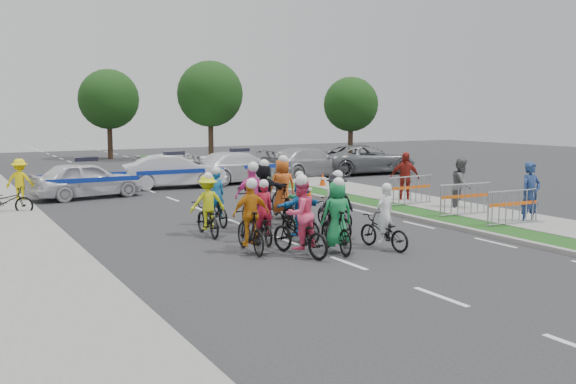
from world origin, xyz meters
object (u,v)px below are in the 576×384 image
rider_5 (301,214)px  tree_1 (210,94)px  rider_9 (252,205)px  spectator_2 (405,178)px  rider_6 (262,221)px  barrier_2 (411,192)px  tree_4 (109,99)px  barrier_1 (465,201)px  rider_11 (263,197)px  tree_2 (351,104)px  civilian_sedan (308,162)px  cone_0 (308,192)px  rider_0 (384,227)px  marshal_hiviz (20,181)px  police_car_1 (174,171)px  cone_1 (323,181)px  rider_3 (251,224)px  spectator_0 (530,194)px  rider_4 (336,211)px  rider_7 (335,206)px  spectator_1 (461,185)px  civilian_suv (365,159)px  rider_10 (207,211)px  rider_13 (282,194)px  rider_12 (215,206)px  rider_1 (336,223)px  barrier_0 (513,209)px  police_car_0 (86,180)px  rider_8 (298,207)px  parked_bike (6,201)px

rider_5 → tree_1: size_ratio=0.25×
rider_9 → spectator_2: bearing=-153.1°
rider_6 → barrier_2: bearing=-147.7°
tree_4 → barrier_1: bearing=-83.1°
rider_11 → tree_2: size_ratio=0.34×
rider_6 → civilian_sedan: (9.45, 13.47, 0.21)m
barrier_2 → cone_0: size_ratio=2.86×
rider_0 → marshal_hiviz: rider_0 is taller
rider_9 → police_car_1: size_ratio=0.45×
cone_1 → rider_9: bearing=-133.0°
rider_5 → barrier_1: (6.40, 0.59, -0.17)m
spectator_2 → tree_4: size_ratio=0.30×
rider_3 → spectator_0: (8.96, -0.67, 0.25)m
rider_4 → rider_11: 2.98m
rider_0 → spectator_0: spectator_0 is taller
rider_5 → marshal_hiviz: (-5.54, 11.28, 0.09)m
rider_7 → police_car_1: size_ratio=0.38×
rider_9 → tree_2: (18.26, 21.60, 3.07)m
spectator_1 → marshal_hiviz: bearing=109.7°
civilian_sedan → civilian_suv: size_ratio=0.94×
rider_5 → civilian_sedan: (8.49, 13.82, 0.04)m
spectator_1 → rider_6: bearing=155.8°
rider_10 → rider_13: (3.15, 1.50, 0.10)m
rider_10 → civilian_sedan: bearing=-127.6°
rider_10 → rider_12: (0.82, 1.40, -0.10)m
rider_11 → rider_9: bearing=62.5°
rider_3 → cone_1: (8.38, 10.06, -0.36)m
spectator_0 → rider_1: bearing=-173.5°
civilian_suv → spectator_0: spectator_0 is taller
cone_1 → tree_4: bearing=100.2°
spectator_0 → barrier_0: size_ratio=0.95×
rider_6 → marshal_hiviz: rider_6 is taller
rider_4 → barrier_0: bearing=172.8°
spectator_0 → tree_2: 26.91m
police_car_0 → cone_1: bearing=-110.3°
rider_8 → tree_4: (1.81, 29.67, 3.55)m
rider_1 → barrier_2: size_ratio=0.92×
rider_3 → police_car_0: rider_3 is taller
spectator_1 → cone_1: 7.71m
civilian_sedan → barrier_0: (-2.10, -15.16, -0.21)m
rider_0 → barrier_1: size_ratio=0.85×
rider_0 → cone_0: (2.76, 8.25, -0.21)m
police_car_1 → rider_3: bearing=178.3°
civilian_suv → parked_bike: size_ratio=3.22×
rider_7 → spectator_0: 5.94m
spectator_1 → spectator_2: (-0.51, 2.39, 0.05)m
civilian_sedan → barrier_2: bearing=159.3°
civilian_sedan → tree_4: tree_4 is taller
police_car_0 → tree_1: tree_1 is taller
rider_9 → rider_0: bearing=126.6°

